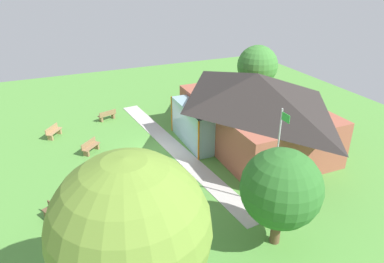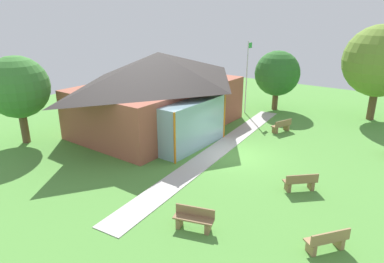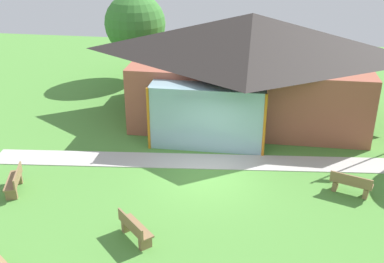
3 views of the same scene
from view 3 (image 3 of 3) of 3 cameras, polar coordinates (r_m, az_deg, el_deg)
name	(u,v)px [view 3 (image 3 of 3)]	position (r m, az deg, el deg)	size (l,w,h in m)	color
ground_plane	(209,177)	(18.52, 2.05, -5.53)	(44.00, 44.00, 0.00)	#54933D
pavilion	(249,65)	(23.49, 6.92, 8.07)	(11.98, 8.67, 5.15)	#A35642
footpath	(212,162)	(19.59, 2.47, -3.67)	(18.32, 1.30, 0.03)	#BCB7B2
bench_mid_left	(15,182)	(18.60, -20.73, -5.70)	(0.88, 1.56, 0.84)	olive
bench_front_center	(135,229)	(15.11, -6.98, -11.67)	(1.36, 1.38, 0.84)	olive
bench_mid_right	(351,184)	(18.20, 18.74, -6.09)	(1.56, 0.94, 0.84)	olive
tree_behind_pavilion_left	(135,24)	(29.03, -6.92, 12.82)	(3.65, 3.65, 5.27)	brown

